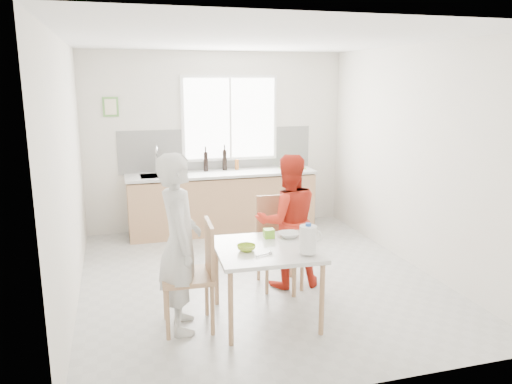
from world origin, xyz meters
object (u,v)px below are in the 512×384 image
at_px(dining_table, 266,255).
at_px(wine_bottle_b, 206,161).
at_px(bowl_white, 289,235).
at_px(bowl_green, 246,248).
at_px(wine_bottle_a, 225,160).
at_px(chair_left, 195,270).
at_px(chair_far, 278,237).
at_px(person_red, 288,221).
at_px(person_white, 180,243).
at_px(milk_jug, 308,239).

distance_m(dining_table, wine_bottle_b, 3.12).
bearing_deg(bowl_white, wine_bottle_b, 96.35).
distance_m(bowl_green, wine_bottle_b, 3.15).
relative_size(dining_table, wine_bottle_a, 3.12).
distance_m(chair_left, chair_far, 1.31).
bearing_deg(wine_bottle_a, wine_bottle_b, -178.29).
relative_size(person_red, bowl_green, 8.54).
distance_m(wine_bottle_a, wine_bottle_b, 0.29).
distance_m(dining_table, person_white, 0.83).
bearing_deg(chair_left, bowl_green, 83.97).
bearing_deg(wine_bottle_b, chair_left, -102.31).
distance_m(person_white, milk_jug, 1.17).
relative_size(dining_table, person_red, 0.67).
bearing_deg(wine_bottle_a, bowl_green, -98.89).
height_order(chair_far, wine_bottle_b, wine_bottle_b).
height_order(person_white, person_red, person_white).
distance_m(chair_far, person_white, 1.45).
bearing_deg(bowl_green, wine_bottle_a, 81.11).
xyz_separation_m(chair_left, milk_jug, (0.98, -0.33, 0.32)).
bearing_deg(person_white, milk_jug, -103.88).
bearing_deg(wine_bottle_b, dining_table, -89.90).
height_order(chair_left, chair_far, chair_left).
distance_m(chair_far, person_red, 0.23).
height_order(chair_left, bowl_white, chair_left).
height_order(bowl_white, wine_bottle_b, wine_bottle_b).
bearing_deg(wine_bottle_b, person_white, -104.73).
relative_size(chair_left, bowl_green, 5.80).
distance_m(bowl_white, wine_bottle_b, 2.89).
relative_size(chair_left, bowl_white, 4.96).
xyz_separation_m(bowl_green, bowl_white, (0.52, 0.27, -0.00)).
distance_m(bowl_white, milk_jug, 0.54).
distance_m(chair_left, person_red, 1.35).
distance_m(chair_left, wine_bottle_a, 3.25).
height_order(chair_left, milk_jug, milk_jug).
distance_m(chair_far, bowl_white, 0.61).
distance_m(chair_left, bowl_white, 1.02).
distance_m(dining_table, bowl_green, 0.23).
xyz_separation_m(chair_left, person_red, (1.15, 0.69, 0.19)).
bearing_deg(person_red, chair_far, -40.69).
height_order(chair_left, wine_bottle_a, wine_bottle_a).
relative_size(chair_left, person_red, 0.68).
height_order(person_red, wine_bottle_a, person_red).
relative_size(chair_far, bowl_green, 5.73).
relative_size(chair_left, person_white, 0.61).
height_order(wine_bottle_a, wine_bottle_b, wine_bottle_a).
xyz_separation_m(dining_table, wine_bottle_b, (-0.01, 3.09, 0.41)).
relative_size(dining_table, bowl_white, 4.88).
bearing_deg(milk_jug, chair_left, 164.33).
relative_size(bowl_green, milk_jug, 0.63).
relative_size(bowl_white, milk_jug, 0.74).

